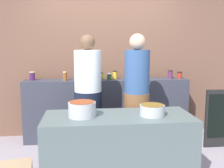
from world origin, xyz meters
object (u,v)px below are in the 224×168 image
(preserve_jar_6, at_px, (115,75))
(preserve_jar_1, at_px, (65,76))
(preserve_jar_0, at_px, (32,76))
(cook_with_tongs, at_px, (88,102))
(cooking_pot_center, at_px, (152,110))
(preserve_jar_8, at_px, (145,76))
(preserve_jar_10, at_px, (180,75))
(preserve_jar_9, at_px, (170,74))
(preserve_jar_5, at_px, (109,77))
(preserve_jar_4, at_px, (101,76))
(cooking_pot_left, at_px, (82,109))
(preserve_jar_2, at_px, (86,76))
(chalkboard_sign, at_px, (219,118))
(preserve_jar_7, at_px, (127,76))
(cook_in_cap, at_px, (137,104))
(preserve_jar_3, at_px, (93,75))

(preserve_jar_6, bearing_deg, preserve_jar_1, -174.27)
(preserve_jar_0, xyz_separation_m, cook_with_tongs, (0.88, -0.68, -0.31))
(preserve_jar_6, bearing_deg, cooking_pot_center, -80.46)
(preserve_jar_6, xyz_separation_m, preserve_jar_8, (0.50, -0.03, -0.01))
(preserve_jar_10, bearing_deg, cook_with_tongs, -158.53)
(preserve_jar_1, bearing_deg, cooking_pot_center, -52.72)
(preserve_jar_0, bearing_deg, preserve_jar_9, -1.00)
(preserve_jar_5, height_order, preserve_jar_6, preserve_jar_6)
(preserve_jar_4, distance_m, cooking_pot_left, 1.42)
(preserve_jar_2, relative_size, preserve_jar_5, 1.23)
(preserve_jar_0, relative_size, preserve_jar_2, 1.03)
(cook_with_tongs, relative_size, chalkboard_sign, 1.90)
(preserve_jar_4, bearing_deg, cooking_pot_left, -102.55)
(preserve_jar_7, bearing_deg, cooking_pot_left, -118.34)
(preserve_jar_4, relative_size, preserve_jar_7, 1.13)
(preserve_jar_6, distance_m, preserve_jar_8, 0.51)
(preserve_jar_6, height_order, cooking_pot_left, preserve_jar_6)
(cooking_pot_left, bearing_deg, preserve_jar_1, 101.16)
(preserve_jar_0, xyz_separation_m, cook_in_cap, (1.53, -0.89, -0.29))
(cook_in_cap, bearing_deg, preserve_jar_3, 122.39)
(preserve_jar_4, height_order, preserve_jar_8, preserve_jar_4)
(chalkboard_sign, bearing_deg, preserve_jar_9, 136.60)
(preserve_jar_9, bearing_deg, preserve_jar_0, 179.00)
(cook_with_tongs, distance_m, chalkboard_sign, 2.03)
(preserve_jar_2, distance_m, cook_in_cap, 1.13)
(cook_with_tongs, bearing_deg, preserve_jar_6, 55.16)
(preserve_jar_3, relative_size, preserve_jar_9, 0.95)
(preserve_jar_1, distance_m, chalkboard_sign, 2.50)
(preserve_jar_6, bearing_deg, preserve_jar_2, -178.39)
(preserve_jar_7, bearing_deg, preserve_jar_3, 173.96)
(preserve_jar_1, relative_size, cooking_pot_center, 0.51)
(preserve_jar_0, height_order, chalkboard_sign, preserve_jar_0)
(preserve_jar_0, distance_m, cook_with_tongs, 1.15)
(preserve_jar_5, relative_size, preserve_jar_9, 0.80)
(preserve_jar_2, bearing_deg, cook_with_tongs, -88.92)
(preserve_jar_9, relative_size, chalkboard_sign, 0.15)
(preserve_jar_5, xyz_separation_m, preserve_jar_6, (0.10, 0.09, 0.01))
(preserve_jar_7, distance_m, cooking_pot_center, 1.44)
(preserve_jar_5, height_order, preserve_jar_10, preserve_jar_10)
(preserve_jar_4, relative_size, cook_in_cap, 0.07)
(cooking_pot_left, distance_m, chalkboard_sign, 2.29)
(preserve_jar_2, bearing_deg, preserve_jar_4, -11.49)
(preserve_jar_3, relative_size, preserve_jar_10, 1.14)
(preserve_jar_4, distance_m, preserve_jar_5, 0.14)
(preserve_jar_9, relative_size, preserve_jar_10, 1.20)
(cooking_pot_left, distance_m, cooking_pot_center, 0.79)
(cooking_pot_center, height_order, chalkboard_sign, cooking_pot_center)
(preserve_jar_1, relative_size, preserve_jar_6, 1.04)
(cooking_pot_center, bearing_deg, preserve_jar_10, 59.14)
(cook_with_tongs, height_order, chalkboard_sign, cook_with_tongs)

